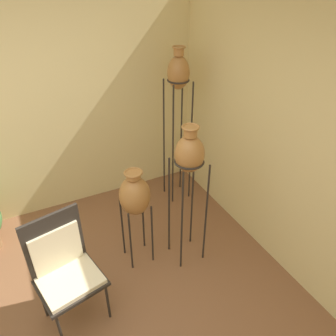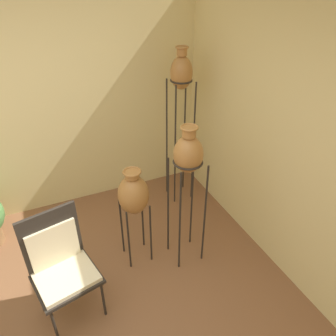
{
  "view_description": "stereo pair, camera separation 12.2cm",
  "coord_description": "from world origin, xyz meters",
  "px_view_note": "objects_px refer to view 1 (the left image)",
  "views": [
    {
      "loc": [
        -0.0,
        -1.58,
        2.75
      ],
      "look_at": [
        1.32,
        1.06,
        0.9
      ],
      "focal_mm": 35.0,
      "sensor_mm": 36.0,
      "label": 1
    },
    {
      "loc": [
        0.11,
        -1.63,
        2.75
      ],
      "look_at": [
        1.32,
        1.06,
        0.9
      ],
      "focal_mm": 35.0,
      "sensor_mm": 36.0,
      "label": 2
    }
  ],
  "objects_px": {
    "vase_stand_short": "(135,196)",
    "vase_stand_medium": "(190,157)",
    "vase_stand_tall": "(179,79)",
    "chair": "(64,266)"
  },
  "relations": [
    {
      "from": "vase_stand_short",
      "to": "vase_stand_medium",
      "type": "bearing_deg",
      "value": -21.65
    },
    {
      "from": "vase_stand_tall",
      "to": "chair",
      "type": "height_order",
      "value": "vase_stand_tall"
    },
    {
      "from": "vase_stand_medium",
      "to": "vase_stand_tall",
      "type": "bearing_deg",
      "value": 67.44
    },
    {
      "from": "vase_stand_short",
      "to": "chair",
      "type": "height_order",
      "value": "vase_stand_short"
    },
    {
      "from": "vase_stand_medium",
      "to": "vase_stand_short",
      "type": "height_order",
      "value": "vase_stand_medium"
    },
    {
      "from": "chair",
      "to": "vase_stand_medium",
      "type": "bearing_deg",
      "value": -6.03
    },
    {
      "from": "vase_stand_medium",
      "to": "chair",
      "type": "xyz_separation_m",
      "value": [
        -1.27,
        -0.14,
        -0.66
      ]
    },
    {
      "from": "vase_stand_tall",
      "to": "vase_stand_short",
      "type": "xyz_separation_m",
      "value": [
        -0.91,
        -0.84,
        -0.8
      ]
    },
    {
      "from": "vase_stand_short",
      "to": "chair",
      "type": "xyz_separation_m",
      "value": [
        -0.79,
        -0.34,
        -0.24
      ]
    },
    {
      "from": "vase_stand_tall",
      "to": "chair",
      "type": "bearing_deg",
      "value": -145.45
    }
  ]
}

